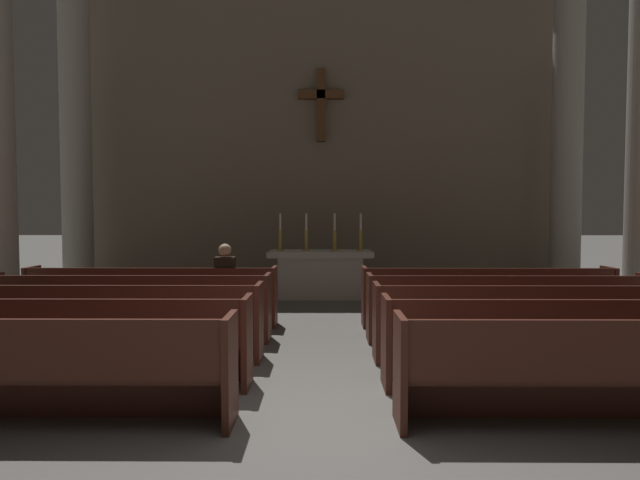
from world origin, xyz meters
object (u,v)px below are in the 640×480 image
(candlestick_inner_right, at_px, (335,238))
(pew_left_row_3, at_px, (100,322))
(pew_left_row_5, at_px, (153,296))
(pew_right_row_4, at_px, (508,308))
(altar, at_px, (320,273))
(pew_right_row_3, at_px, (537,322))
(pew_right_row_2, at_px, (576,343))
(candlestick_inner_left, at_px, (306,238))
(pew_left_row_1, at_px, (0,370))
(column_right_third, at_px, (567,144))
(column_left_third, at_px, (76,144))
(pew_right_row_5, at_px, (487,297))
(lone_worshipper, at_px, (226,283))
(candlestick_outer_left, at_px, (280,238))
(candlestick_outer_right, at_px, (361,238))
(pew_right_row_1, at_px, (633,372))
(pew_left_row_4, at_px, (130,307))
(pew_left_row_2, at_px, (59,342))

(candlestick_inner_right, bearing_deg, pew_left_row_3, -120.78)
(pew_left_row_5, relative_size, pew_right_row_4, 1.00)
(altar, bearing_deg, candlestick_inner_right, 0.00)
(pew_right_row_3, bearing_deg, pew_left_row_3, 180.00)
(altar, distance_m, candlestick_inner_right, 0.79)
(pew_right_row_2, bearing_deg, candlestick_inner_left, 116.27)
(pew_left_row_1, distance_m, column_right_third, 11.47)
(pew_right_row_4, height_order, candlestick_inner_right, candlestick_inner_right)
(pew_right_row_2, distance_m, column_left_third, 10.82)
(pew_left_row_1, height_order, pew_right_row_5, same)
(altar, bearing_deg, pew_left_row_3, -118.15)
(lone_worshipper, bearing_deg, column_right_third, 26.73)
(column_right_third, bearing_deg, candlestick_inner_left, -173.95)
(pew_right_row_3, height_order, pew_right_row_4, same)
(pew_left_row_3, relative_size, candlestick_outer_left, 5.01)
(altar, relative_size, candlestick_outer_right, 2.80)
(candlestick_inner_left, bearing_deg, altar, 0.00)
(pew_right_row_2, xyz_separation_m, candlestick_inner_left, (-2.96, 5.99, 0.79))
(pew_right_row_1, xyz_separation_m, pew_right_row_4, (0.00, 3.08, 0.00))
(altar, bearing_deg, candlestick_outer_left, 180.00)
(pew_left_row_4, relative_size, pew_right_row_2, 1.00)
(pew_right_row_5, height_order, column_right_third, column_right_third)
(pew_right_row_5, xyz_separation_m, column_left_third, (-8.08, 3.52, 2.85))
(pew_right_row_1, distance_m, pew_right_row_3, 2.05)
(candlestick_outer_right, bearing_deg, pew_left_row_1, -116.55)
(candlestick_inner_right, bearing_deg, pew_left_row_2, -116.27)
(candlestick_inner_left, height_order, candlestick_outer_right, same)
(pew_right_row_1, distance_m, candlestick_inner_left, 7.66)
(altar, bearing_deg, column_right_third, 6.38)
(pew_left_row_1, bearing_deg, pew_left_row_5, 90.00)
(pew_left_row_4, bearing_deg, column_left_third, 121.30)
(column_left_third, distance_m, candlestick_inner_right, 6.11)
(pew_right_row_2, bearing_deg, pew_right_row_1, -90.00)
(pew_right_row_3, bearing_deg, column_right_third, 63.62)
(pew_right_row_1, height_order, column_right_third, column_right_third)
(pew_left_row_4, xyz_separation_m, altar, (2.66, 3.94, 0.06))
(candlestick_outer_right, bearing_deg, pew_left_row_5, -140.29)
(pew_left_row_1, distance_m, candlestick_inner_left, 7.45)
(pew_left_row_3, bearing_deg, lone_worshipper, 60.83)
(altar, xyz_separation_m, lone_worshipper, (-1.49, -2.87, 0.16))
(pew_left_row_2, relative_size, pew_left_row_5, 1.00)
(pew_left_row_2, relative_size, pew_right_row_3, 1.00)
(column_right_third, relative_size, candlestick_outer_right, 8.68)
(pew_right_row_4, bearing_deg, candlestick_outer_right, 114.65)
(pew_left_row_5, relative_size, pew_right_row_5, 1.00)
(pew_left_row_3, xyz_separation_m, column_right_third, (8.08, 5.57, 2.85))
(column_left_third, height_order, candlestick_inner_left, column_left_third)
(pew_right_row_3, bearing_deg, pew_left_row_2, -169.07)
(pew_left_row_5, bearing_deg, lone_worshipper, 1.91)
(pew_left_row_3, height_order, column_right_third, column_right_third)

